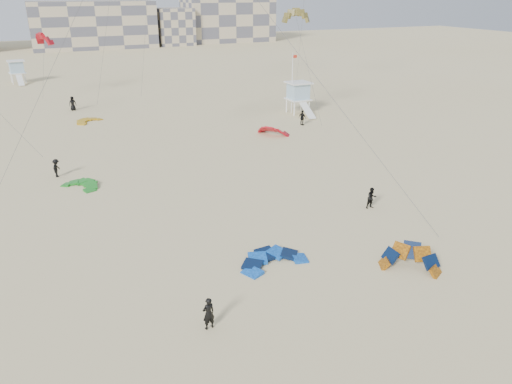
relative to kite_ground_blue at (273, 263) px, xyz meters
name	(u,v)px	position (x,y,z in m)	size (l,w,h in m)	color
ground	(230,327)	(-4.48, -4.63, 0.00)	(320.00, 320.00, 0.00)	beige
kite_ground_blue	(273,263)	(0.00, 0.00, 0.00)	(3.77, 3.90, 0.80)	blue
kite_ground_orange	(409,268)	(6.97, -3.74, 0.00)	(3.34, 2.52, 2.24)	orange
kite_ground_green	(81,187)	(-9.07, 17.40, 0.00)	(3.03, 3.18, 0.66)	#1C7D1B
kite_ground_red_far	(273,134)	(12.12, 25.34, 0.00)	(3.44, 3.22, 1.70)	red
kite_ground_yellow	(89,122)	(-6.01, 39.55, 0.00)	(3.14, 3.29, 0.49)	gold
kitesurfer_main	(209,313)	(-5.42, -4.27, 0.84)	(0.61, 0.40, 1.68)	black
kitesurfer_b	(372,198)	(10.08, 4.30, 0.80)	(0.78, 0.61, 1.61)	black
kitesurfer_c	(56,168)	(-10.69, 20.66, 0.79)	(1.03, 0.59, 1.59)	black
kitesurfer_d	(302,118)	(17.05, 27.63, 0.89)	(1.04, 0.43, 1.77)	black
kitesurfer_e	(73,103)	(-7.11, 46.81, 0.93)	(0.91, 0.59, 1.86)	black
kitesurfer_f	(301,86)	(27.14, 46.63, 0.81)	(1.51, 0.48, 1.62)	black
kite_fly_olive	(296,17)	(16.17, 28.28, 12.12)	(3.72, 7.34, 12.27)	olive
kite_fly_red	(44,40)	(-9.17, 55.99, 8.34)	(4.38, 6.81, 8.75)	red
lifeguard_tower_near	(298,98)	(19.51, 33.33, 1.99)	(2.85, 5.46, 4.02)	white
lifeguard_tower_far	(17,72)	(-13.76, 72.48, 1.88)	(2.97, 5.34, 3.79)	white
flagpole	(292,82)	(18.72, 33.58, 4.03)	(0.62, 0.10, 7.67)	white
condo_mid	(93,25)	(5.52, 125.37, 6.00)	(32.00, 16.00, 12.00)	tan
condo_east	(228,14)	(45.52, 127.37, 8.00)	(26.00, 14.00, 16.00)	tan
condo_fill_right	(174,27)	(27.52, 123.37, 5.00)	(10.00, 10.00, 10.00)	tan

